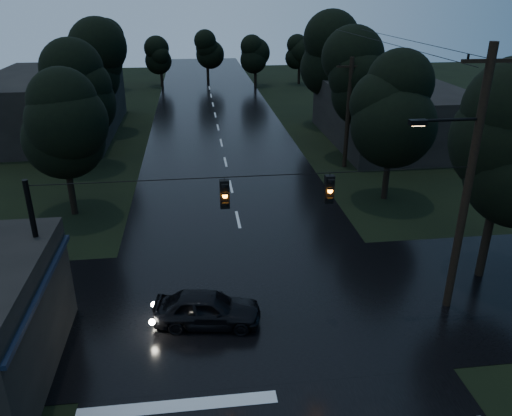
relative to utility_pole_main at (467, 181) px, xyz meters
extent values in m
cube|color=black|center=(-7.41, 19.00, -5.26)|extent=(12.00, 120.00, 0.02)
cube|color=black|center=(-7.41, 1.00, -5.26)|extent=(60.00, 9.00, 0.02)
cube|color=black|center=(-14.41, -2.00, -2.06)|extent=(0.30, 7.00, 0.15)
cylinder|color=black|center=(-14.61, -5.00, -3.76)|extent=(0.10, 0.10, 3.00)
cylinder|color=black|center=(-14.61, 1.00, -3.76)|extent=(0.10, 0.10, 3.00)
cube|color=#FFD866|center=(-14.46, -3.50, -2.76)|extent=(0.06, 1.60, 0.50)
cube|color=#FFD866|center=(-14.46, -0.80, -2.76)|extent=(0.06, 1.20, 0.50)
cube|color=black|center=(6.59, 23.00, -3.06)|extent=(10.00, 14.00, 4.40)
cube|color=black|center=(-21.41, 29.00, -2.76)|extent=(10.00, 16.00, 5.00)
cylinder|color=black|center=(0.09, 0.00, -0.26)|extent=(0.30, 0.30, 10.00)
cube|color=black|center=(0.09, 0.00, 4.14)|extent=(2.00, 0.12, 0.12)
cylinder|color=black|center=(-1.01, 0.00, 2.24)|extent=(2.20, 0.10, 0.10)
cube|color=black|center=(-2.11, 0.00, 2.19)|extent=(0.60, 0.25, 0.18)
cube|color=#FFB266|center=(-2.11, 0.00, 2.09)|extent=(0.45, 0.18, 0.03)
cylinder|color=black|center=(0.89, 17.00, -1.51)|extent=(0.30, 0.30, 7.50)
cube|color=black|center=(0.89, 17.00, 1.64)|extent=(2.00, 0.12, 0.12)
cylinder|color=black|center=(-14.91, 0.00, -2.26)|extent=(0.18, 0.18, 6.00)
cylinder|color=black|center=(-7.41, 0.00, 0.54)|extent=(15.00, 0.03, 0.03)
cube|color=black|center=(-8.61, 0.00, -0.06)|extent=(0.32, 0.25, 1.00)
sphere|color=orange|center=(-8.61, -0.15, -0.06)|extent=(0.18, 0.18, 0.18)
cube|color=black|center=(-5.01, 0.00, -0.06)|extent=(0.32, 0.25, 1.00)
sphere|color=orange|center=(-5.01, -0.15, -0.06)|extent=(0.18, 0.18, 0.18)
cylinder|color=black|center=(2.59, 2.00, -3.86)|extent=(0.36, 0.36, 2.80)
sphere|color=black|center=(2.59, 2.00, -0.46)|extent=(4.48, 4.48, 4.48)
sphere|color=black|center=(2.59, 2.00, 0.74)|extent=(4.48, 4.48, 4.48)
sphere|color=black|center=(2.59, 2.00, 1.94)|extent=(4.48, 4.48, 4.48)
cylinder|color=black|center=(-16.41, 11.00, -4.03)|extent=(0.36, 0.36, 2.45)
sphere|color=black|center=(-16.41, 11.00, -1.06)|extent=(3.92, 3.92, 3.92)
sphere|color=black|center=(-16.41, 11.00, -0.01)|extent=(3.92, 3.92, 3.92)
sphere|color=black|center=(-16.41, 11.00, 1.04)|extent=(3.92, 3.92, 3.92)
cylinder|color=black|center=(-17.01, 19.00, -3.95)|extent=(0.36, 0.36, 2.62)
sphere|color=black|center=(-17.01, 19.00, -0.76)|extent=(4.20, 4.20, 4.20)
sphere|color=black|center=(-17.01, 19.00, 0.37)|extent=(4.20, 4.20, 4.20)
sphere|color=black|center=(-17.01, 19.00, 1.49)|extent=(4.20, 4.20, 4.20)
cylinder|color=black|center=(-17.61, 29.00, -3.86)|extent=(0.36, 0.36, 2.80)
sphere|color=black|center=(-17.61, 29.00, -0.46)|extent=(4.48, 4.48, 4.48)
sphere|color=black|center=(-17.61, 29.00, 0.74)|extent=(4.48, 4.48, 4.48)
sphere|color=black|center=(-17.61, 29.00, 1.94)|extent=(4.48, 4.48, 4.48)
cylinder|color=black|center=(1.59, 11.00, -3.95)|extent=(0.36, 0.36, 2.62)
sphere|color=black|center=(1.59, 11.00, -0.76)|extent=(4.20, 4.20, 4.20)
sphere|color=black|center=(1.59, 11.00, 0.37)|extent=(4.20, 4.20, 4.20)
sphere|color=black|center=(1.59, 11.00, 1.49)|extent=(4.20, 4.20, 4.20)
cylinder|color=black|center=(2.19, 19.00, -3.86)|extent=(0.36, 0.36, 2.80)
sphere|color=black|center=(2.19, 19.00, -0.46)|extent=(4.48, 4.48, 4.48)
sphere|color=black|center=(2.19, 19.00, 0.74)|extent=(4.48, 4.48, 4.48)
sphere|color=black|center=(2.19, 19.00, 1.94)|extent=(4.48, 4.48, 4.48)
cylinder|color=black|center=(2.79, 29.00, -3.77)|extent=(0.36, 0.36, 2.97)
sphere|color=black|center=(2.79, 29.00, -0.16)|extent=(4.76, 4.76, 4.76)
sphere|color=black|center=(2.79, 29.00, 1.12)|extent=(4.76, 4.76, 4.76)
sphere|color=black|center=(2.79, 29.00, 2.39)|extent=(4.76, 4.76, 4.76)
imported|color=black|center=(-9.37, -0.03, -4.58)|extent=(4.15, 2.15, 1.35)
camera|label=1|loc=(-9.49, -15.54, 6.23)|focal=35.00mm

